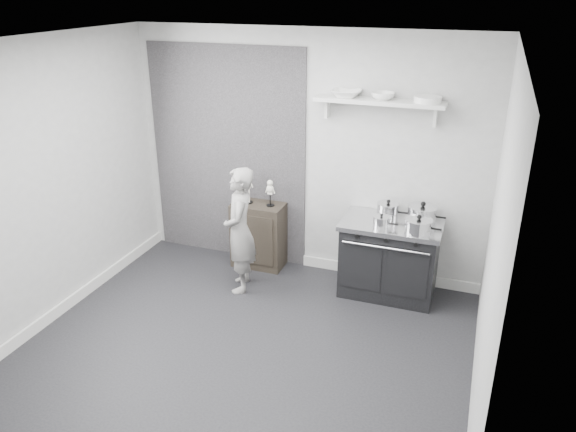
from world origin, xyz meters
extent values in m
plane|color=black|center=(0.00, 0.00, 0.00)|extent=(4.00, 4.00, 0.00)
cube|color=#A2A19F|center=(0.00, 1.80, 1.35)|extent=(4.00, 0.02, 2.70)
cube|color=#A2A19F|center=(0.00, -1.80, 1.35)|extent=(4.00, 0.02, 2.70)
cube|color=#A2A19F|center=(-2.00, 0.00, 1.35)|extent=(0.02, 3.60, 2.70)
cube|color=#A2A19F|center=(2.00, 0.00, 1.35)|extent=(0.02, 3.60, 2.70)
cube|color=silver|center=(0.00, 0.00, 2.70)|extent=(4.00, 3.60, 0.02)
cube|color=black|center=(-0.95, 1.79, 1.25)|extent=(1.90, 0.02, 2.50)
cube|color=silver|center=(1.00, 1.78, 0.06)|extent=(2.00, 0.03, 0.12)
cube|color=silver|center=(-1.98, 0.00, 0.06)|extent=(0.03, 3.60, 0.12)
cube|color=silver|center=(0.80, 1.67, 2.02)|extent=(1.30, 0.26, 0.04)
cube|color=silver|center=(0.25, 1.74, 1.90)|extent=(0.03, 0.12, 0.20)
cube|color=silver|center=(1.35, 1.74, 1.90)|extent=(0.03, 0.12, 0.20)
cube|color=black|center=(1.05, 1.48, 0.39)|extent=(0.97, 0.58, 0.78)
cube|color=silver|center=(1.05, 1.48, 0.80)|extent=(1.03, 0.62, 0.05)
cube|color=black|center=(0.81, 1.19, 0.41)|extent=(0.41, 0.02, 0.51)
cube|color=black|center=(1.28, 1.19, 0.41)|extent=(0.41, 0.02, 0.51)
cylinder|color=silver|center=(1.05, 1.16, 0.68)|extent=(0.87, 0.02, 0.02)
cylinder|color=black|center=(0.76, 1.17, 0.76)|extent=(0.04, 0.03, 0.04)
cylinder|color=black|center=(1.05, 1.17, 0.76)|extent=(0.04, 0.03, 0.04)
cylinder|color=black|center=(1.34, 1.17, 0.76)|extent=(0.04, 0.03, 0.04)
cube|color=black|center=(-0.50, 1.61, 0.39)|extent=(0.59, 0.35, 0.77)
imported|color=gray|center=(-0.48, 1.04, 0.69)|extent=(0.48, 0.58, 1.38)
cylinder|color=silver|center=(0.97, 1.61, 0.89)|extent=(0.23, 0.23, 0.14)
cylinder|color=silver|center=(0.97, 1.61, 0.97)|extent=(0.23, 0.23, 0.01)
sphere|color=black|center=(0.97, 1.61, 1.00)|extent=(0.04, 0.04, 0.04)
cylinder|color=black|center=(1.13, 1.61, 0.89)|extent=(0.10, 0.02, 0.02)
cylinder|color=silver|center=(1.33, 1.59, 0.90)|extent=(0.30, 0.30, 0.16)
cylinder|color=silver|center=(1.33, 1.59, 0.99)|extent=(0.31, 0.31, 0.01)
sphere|color=black|center=(1.33, 1.59, 1.03)|extent=(0.05, 0.05, 0.05)
cylinder|color=black|center=(1.52, 1.59, 0.90)|extent=(0.10, 0.02, 0.02)
cylinder|color=silver|center=(1.33, 1.31, 0.89)|extent=(0.27, 0.27, 0.13)
cylinder|color=silver|center=(1.33, 1.31, 0.96)|extent=(0.27, 0.27, 0.01)
sphere|color=black|center=(1.33, 1.31, 0.99)|extent=(0.05, 0.05, 0.05)
cylinder|color=black|center=(1.51, 1.31, 0.89)|extent=(0.10, 0.02, 0.02)
cylinder|color=silver|center=(0.96, 1.33, 0.88)|extent=(0.16, 0.16, 0.10)
cylinder|color=silver|center=(0.96, 1.33, 0.93)|extent=(0.17, 0.17, 0.01)
sphere|color=black|center=(0.96, 1.33, 0.96)|extent=(0.03, 0.03, 0.03)
cylinder|color=black|center=(1.08, 1.33, 0.88)|extent=(0.10, 0.02, 0.02)
imported|color=white|center=(0.46, 1.67, 2.08)|extent=(0.30, 0.30, 0.07)
imported|color=white|center=(0.83, 1.67, 2.08)|extent=(0.23, 0.23, 0.07)
cylinder|color=white|center=(1.27, 1.67, 2.07)|extent=(0.26, 0.26, 0.06)
camera|label=1|loc=(1.84, -3.87, 3.12)|focal=35.00mm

